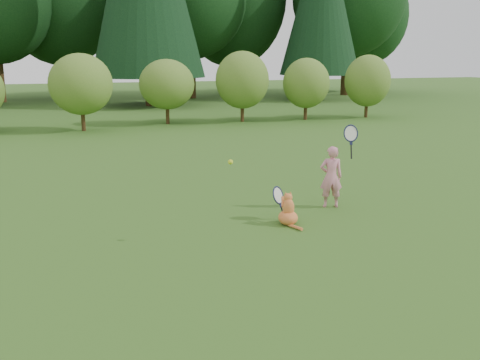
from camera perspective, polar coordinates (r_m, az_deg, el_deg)
name	(u,v)px	position (r m, az deg, el deg)	size (l,w,h in m)	color
ground	(246,242)	(7.52, 0.64, -6.61)	(100.00, 100.00, 0.00)	#2C5317
shrub_row	(119,89)	(19.82, -12.79, 9.41)	(28.00, 3.00, 2.80)	#4F7B26
child	(332,175)	(9.23, 9.76, 0.50)	(0.63, 0.42, 1.59)	pink
cat	(288,208)	(8.26, 5.11, -2.95)	(0.42, 0.76, 0.69)	#CE5927
tennis_ball	(230,162)	(7.21, -1.02, 1.94)	(0.07, 0.07, 0.07)	#BDD318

